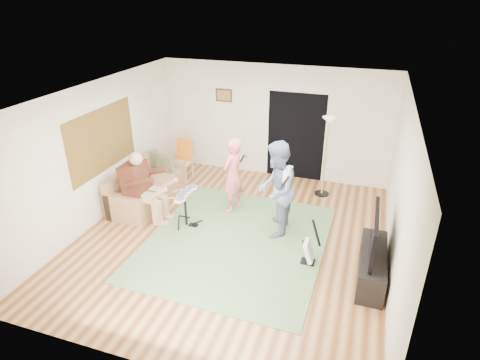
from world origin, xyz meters
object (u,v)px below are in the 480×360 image
at_px(drum_kit, 186,211).
at_px(guitarist, 276,190).
at_px(sofa, 145,189).
at_px(tv_cabinet, 372,265).
at_px(torchiere_lamp, 327,143).
at_px(television, 374,233).
at_px(dining_chair, 183,166).
at_px(singer, 233,175).
at_px(guitar_spare, 309,251).

relative_size(drum_kit, guitarist, 0.41).
height_order(sofa, drum_kit, sofa).
height_order(sofa, tv_cabinet, sofa).
height_order(torchiere_lamp, television, torchiere_lamp).
bearing_deg(dining_chair, guitarist, -29.24).
distance_m(sofa, television, 4.92).
distance_m(drum_kit, television, 3.53).
xyz_separation_m(guitarist, torchiere_lamp, (0.64, 1.87, 0.32)).
relative_size(guitarist, television, 1.52).
relative_size(sofa, television, 1.68).
bearing_deg(singer, tv_cabinet, 78.86).
distance_m(singer, torchiere_lamp, 2.16).
relative_size(drum_kit, torchiere_lamp, 0.42).
bearing_deg(sofa, television, -13.91).
bearing_deg(drum_kit, torchiere_lamp, 42.61).
bearing_deg(torchiere_lamp, television, -67.72).
bearing_deg(guitarist, torchiere_lamp, 154.91).
relative_size(singer, guitarist, 0.87).
relative_size(dining_chair, television, 0.81).
bearing_deg(guitar_spare, sofa, 163.83).
distance_m(guitar_spare, dining_chair, 4.20).
bearing_deg(television, sofa, 166.09).
xyz_separation_m(drum_kit, television, (3.45, -0.52, 0.52)).
bearing_deg(torchiere_lamp, sofa, -157.46).
xyz_separation_m(torchiere_lamp, tv_cabinet, (1.15, -2.69, -0.99)).
height_order(guitarist, tv_cabinet, guitarist).
distance_m(guitar_spare, tv_cabinet, 1.02).
bearing_deg(television, singer, 153.17).
distance_m(singer, guitar_spare, 2.32).
bearing_deg(guitarist, singer, -125.53).
relative_size(guitarist, guitar_spare, 2.13).
bearing_deg(sofa, dining_chair, 76.15).
height_order(guitarist, television, guitarist).
height_order(drum_kit, dining_chair, dining_chair).
bearing_deg(singer, television, 78.45).
distance_m(singer, television, 3.12).
distance_m(singer, tv_cabinet, 3.21).
bearing_deg(torchiere_lamp, guitarist, -108.99).
relative_size(sofa, drum_kit, 2.70).
relative_size(singer, dining_chair, 1.62).
distance_m(guitarist, tv_cabinet, 2.08).
relative_size(drum_kit, guitar_spare, 0.88).
xyz_separation_m(singer, guitar_spare, (1.82, -1.33, -0.55)).
relative_size(drum_kit, television, 0.62).
relative_size(sofa, tv_cabinet, 1.45).
bearing_deg(dining_chair, drum_kit, -61.09).
xyz_separation_m(torchiere_lamp, dining_chair, (-3.33, -0.24, -0.89)).
bearing_deg(torchiere_lamp, dining_chair, -175.81).
height_order(guitar_spare, torchiere_lamp, torchiere_lamp).
relative_size(guitarist, tv_cabinet, 1.31).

